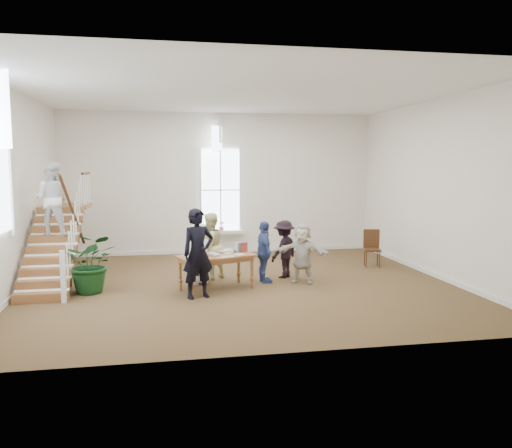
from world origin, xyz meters
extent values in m
plane|color=#4D381E|center=(0.00, 0.00, 0.00)|extent=(10.00, 10.00, 0.00)
plane|color=silver|center=(0.00, 4.50, 2.25)|extent=(10.00, 0.00, 10.00)
plane|color=silver|center=(0.00, -4.50, 2.25)|extent=(10.00, 0.00, 10.00)
plane|color=silver|center=(-5.00, 0.00, 2.25)|extent=(0.00, 9.00, 9.00)
plane|color=silver|center=(5.00, 0.00, 2.25)|extent=(0.00, 9.00, 9.00)
plane|color=white|center=(0.00, 0.00, 4.50)|extent=(10.00, 10.00, 0.00)
cube|color=white|center=(0.00, 4.32, 0.70)|extent=(1.45, 0.28, 0.10)
plane|color=white|center=(0.00, 4.44, 2.05)|extent=(2.60, 0.00, 2.60)
plane|color=white|center=(0.00, 4.44, 3.65)|extent=(0.60, 0.60, 0.85)
cube|color=white|center=(0.00, 4.47, 0.06)|extent=(10.00, 0.04, 0.12)
imported|color=pink|center=(0.00, 4.29, 0.90)|extent=(0.17, 0.17, 0.30)
cube|color=brown|center=(-4.35, -0.80, 0.10)|extent=(1.10, 0.30, 0.20)
cube|color=brown|center=(-4.35, -0.50, 0.30)|extent=(1.10, 0.30, 0.20)
cube|color=brown|center=(-4.35, -0.20, 0.50)|extent=(1.10, 0.30, 0.20)
cube|color=brown|center=(-4.35, 0.10, 0.70)|extent=(1.10, 0.30, 0.20)
cube|color=brown|center=(-4.35, 0.40, 0.90)|extent=(1.10, 0.30, 0.20)
cube|color=brown|center=(-4.35, 0.70, 1.10)|extent=(1.10, 0.30, 0.20)
cube|color=brown|center=(-4.35, 1.00, 1.30)|extent=(1.10, 0.30, 0.20)
cube|color=brown|center=(-4.35, 1.30, 1.50)|extent=(1.10, 0.30, 0.20)
cube|color=brown|center=(-4.35, 1.60, 1.70)|extent=(1.10, 0.30, 0.20)
cube|color=brown|center=(-4.35, 2.50, 1.74)|extent=(1.10, 1.20, 0.12)
cube|color=white|center=(-3.86, -0.95, 0.55)|extent=(0.10, 0.10, 1.10)
cylinder|color=#3A1E0F|center=(-3.85, 0.40, 1.75)|extent=(0.07, 2.74, 1.86)
imported|color=silver|center=(-4.35, 0.70, 2.06)|extent=(0.94, 0.79, 1.72)
cube|color=brown|center=(-0.64, -0.39, 0.77)|extent=(1.89, 1.38, 0.05)
cube|color=brown|center=(-0.64, -0.39, 0.70)|extent=(1.74, 1.23, 0.10)
cylinder|color=brown|center=(-1.23, -0.95, 0.37)|extent=(0.07, 0.07, 0.75)
cylinder|color=brown|center=(0.18, -0.44, 0.37)|extent=(0.07, 0.07, 0.75)
cylinder|color=brown|center=(-1.46, -0.34, 0.37)|extent=(0.07, 0.07, 0.75)
cylinder|color=brown|center=(-0.04, 0.18, 0.37)|extent=(0.07, 0.07, 0.75)
cube|color=silver|center=(-1.26, -0.35, 0.81)|extent=(0.29, 0.29, 0.02)
cube|color=beige|center=(-0.75, -0.36, 0.82)|extent=(0.36, 0.38, 0.04)
cube|color=tan|center=(-0.81, -0.42, 0.83)|extent=(0.30, 0.31, 0.05)
cube|color=silver|center=(-1.01, -0.49, 0.82)|extent=(0.20, 0.23, 0.05)
cube|color=#4C5972|center=(-0.52, -0.14, 0.82)|extent=(0.27, 0.27, 0.04)
cube|color=maroon|center=(-1.23, -0.41, 0.81)|extent=(0.27, 0.27, 0.02)
cube|color=white|center=(-0.37, -0.22, 0.81)|extent=(0.26, 0.26, 0.02)
cube|color=#BFB299|center=(-0.11, -0.49, 0.81)|extent=(0.30, 0.28, 0.02)
cube|color=silver|center=(-1.19, -0.64, 0.83)|extent=(0.24, 0.30, 0.05)
cube|color=beige|center=(-1.12, -0.59, 0.81)|extent=(0.19, 0.28, 0.02)
cube|color=tan|center=(-0.41, -0.15, 0.83)|extent=(0.28, 0.28, 0.06)
cube|color=silver|center=(-0.27, 0.00, 0.83)|extent=(0.33, 0.36, 0.05)
cube|color=#4C5972|center=(-0.18, 0.00, 0.83)|extent=(0.31, 0.32, 0.06)
cube|color=maroon|center=(-0.89, -0.43, 0.83)|extent=(0.31, 0.30, 0.06)
cube|color=white|center=(-1.26, -0.64, 0.82)|extent=(0.20, 0.29, 0.04)
cube|color=#BFB299|center=(-0.69, -0.49, 0.82)|extent=(0.25, 0.28, 0.04)
cube|color=silver|center=(-0.85, -0.29, 0.82)|extent=(0.21, 0.20, 0.04)
imported|color=black|center=(-1.09, -1.04, 0.96)|extent=(0.82, 0.67, 1.92)
imported|color=white|center=(-0.99, 0.21, 0.74)|extent=(0.86, 0.75, 1.49)
imported|color=beige|center=(-0.69, 0.71, 0.83)|extent=(1.02, 0.99, 1.66)
imported|color=#354881|center=(0.57, 0.09, 0.75)|extent=(0.45, 0.91, 1.50)
imported|color=black|center=(1.17, 0.54, 0.73)|extent=(1.06, 1.04, 1.46)
imported|color=beige|center=(1.47, -0.11, 0.73)|extent=(1.38, 1.04, 1.45)
imported|color=#123916|center=(-3.40, -0.18, 0.67)|extent=(1.35, 1.21, 1.34)
cube|color=#3A1E0F|center=(3.93, 1.42, 0.48)|extent=(0.55, 0.55, 0.05)
cube|color=#3A1E0F|center=(3.98, 1.62, 0.77)|extent=(0.44, 0.16, 0.53)
cylinder|color=#3A1E0F|center=(3.71, 1.29, 0.24)|extent=(0.04, 0.04, 0.47)
cylinder|color=#3A1E0F|center=(4.06, 1.20, 0.24)|extent=(0.04, 0.04, 0.47)
cylinder|color=#3A1E0F|center=(3.80, 1.65, 0.24)|extent=(0.04, 0.04, 0.47)
cylinder|color=#3A1E0F|center=(4.15, 1.55, 0.24)|extent=(0.04, 0.04, 0.47)
camera|label=1|loc=(-1.75, -11.57, 2.82)|focal=35.00mm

